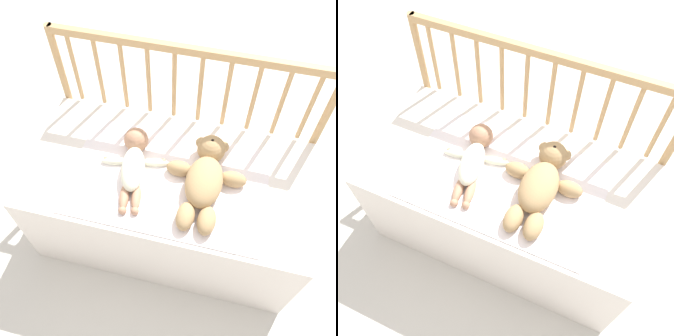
% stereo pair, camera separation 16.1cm
% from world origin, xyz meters
% --- Properties ---
extents(ground_plane, '(12.00, 12.00, 0.00)m').
position_xyz_m(ground_plane, '(0.00, 0.00, 0.00)').
color(ground_plane, silver).
extents(crib_mattress, '(1.29, 0.66, 0.56)m').
position_xyz_m(crib_mattress, '(0.00, 0.00, 0.28)').
color(crib_mattress, white).
rests_on(crib_mattress, ground_plane).
extents(crib_rail, '(1.29, 0.04, 0.98)m').
position_xyz_m(crib_rail, '(0.00, 0.35, 0.69)').
color(crib_rail, tan).
rests_on(crib_rail, ground_plane).
extents(blanket, '(0.86, 0.54, 0.01)m').
position_xyz_m(blanket, '(0.01, -0.04, 0.56)').
color(blanket, white).
rests_on(blanket, crib_mattress).
extents(teddy_bear, '(0.35, 0.47, 0.13)m').
position_xyz_m(teddy_bear, '(0.16, -0.02, 0.61)').
color(teddy_bear, tan).
rests_on(teddy_bear, crib_mattress).
extents(baby, '(0.31, 0.42, 0.11)m').
position_xyz_m(baby, '(-0.16, -0.01, 0.60)').
color(baby, '#EAEACC').
rests_on(baby, crib_mattress).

